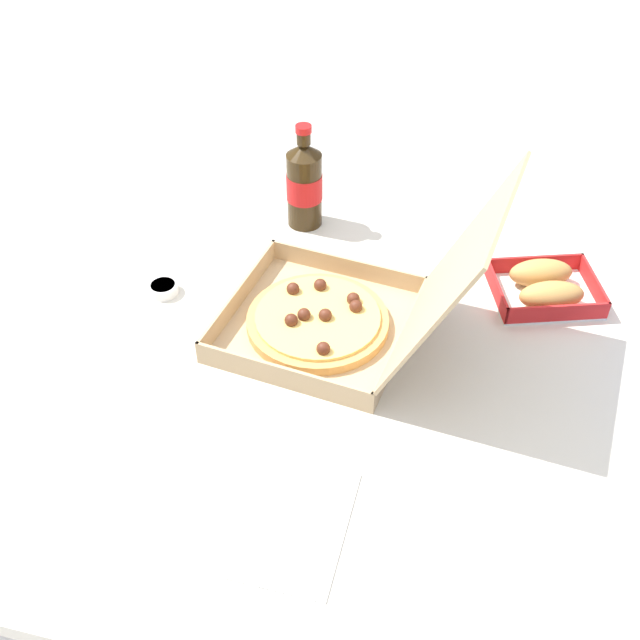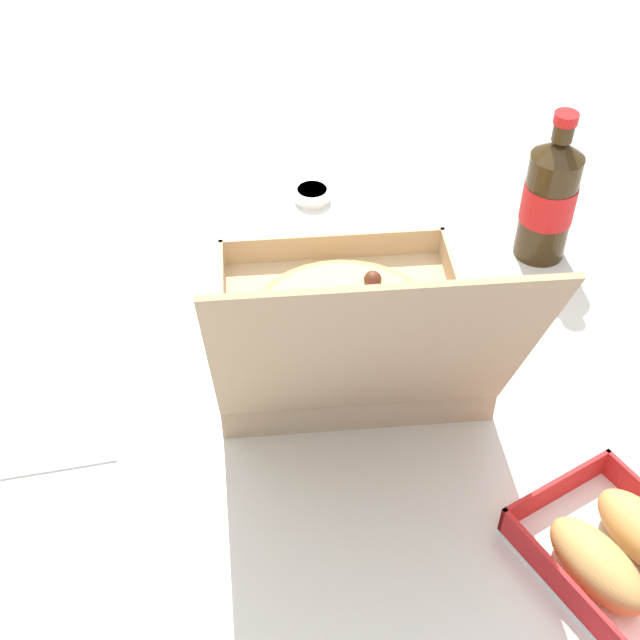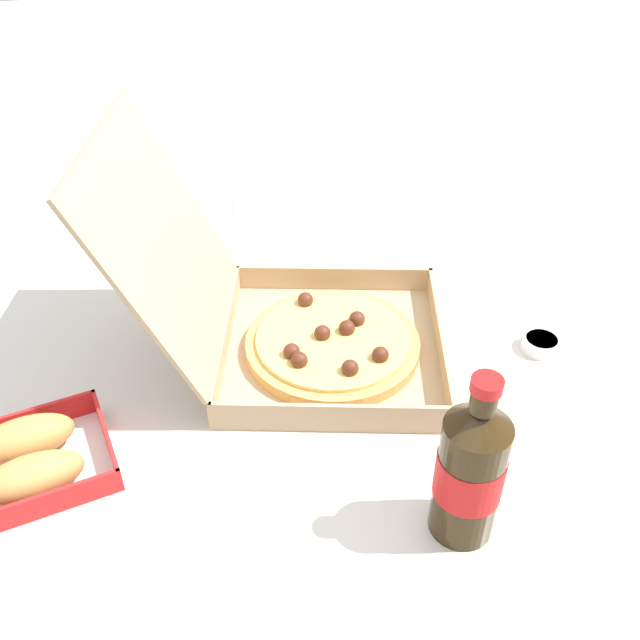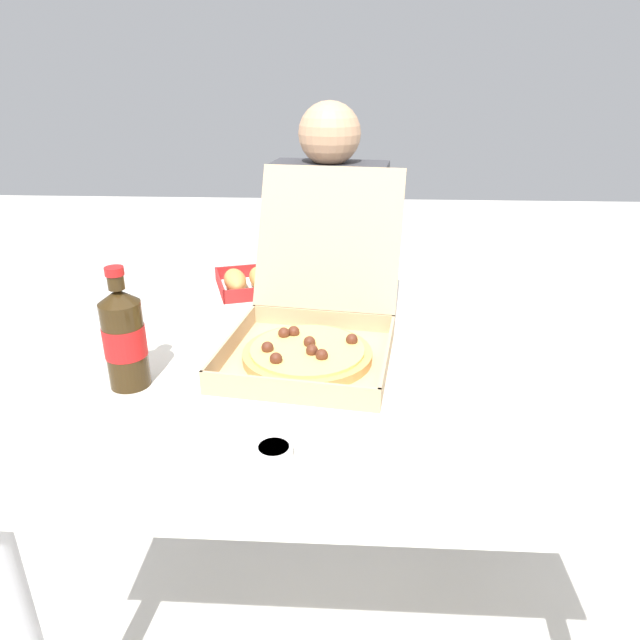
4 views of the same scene
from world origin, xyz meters
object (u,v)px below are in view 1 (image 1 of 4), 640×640
bread_side_box (545,286)px  dipping_sauce_cup (163,288)px  pizza_box_open (341,313)px  paper_menu (292,523)px  cola_bottle (304,184)px

bread_side_box → dipping_sauce_cup: bread_side_box is taller
pizza_box_open → bread_side_box: pizza_box_open is taller
paper_menu → dipping_sauce_cup: dipping_sauce_cup is taller
bread_side_box → dipping_sauce_cup: 0.71m
pizza_box_open → bread_side_box: 0.40m
pizza_box_open → paper_menu: pizza_box_open is taller
bread_side_box → paper_menu: bread_side_box is taller
cola_bottle → paper_menu: 0.74m
pizza_box_open → cola_bottle: bearing=-155.2°
dipping_sauce_cup → paper_menu: bearing=40.5°
pizza_box_open → bread_side_box: size_ratio=2.16×
pizza_box_open → cola_bottle: pizza_box_open is taller
bread_side_box → cola_bottle: 0.52m
bread_side_box → cola_bottle: (-0.13, -0.49, 0.07)m
pizza_box_open → bread_side_box: (-0.19, 0.35, -0.02)m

